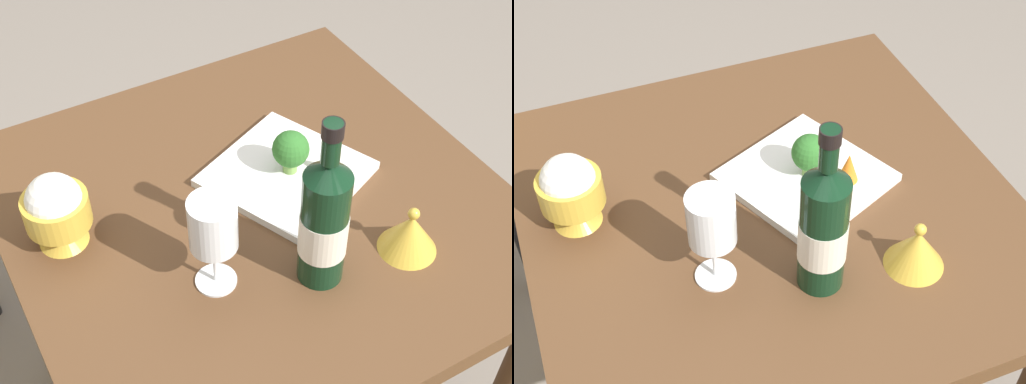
# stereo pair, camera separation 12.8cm
# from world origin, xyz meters

# --- Properties ---
(dining_table) EXTENTS (0.86, 0.86, 0.73)m
(dining_table) POSITION_xyz_m (0.00, 0.00, 0.64)
(dining_table) COLOR brown
(dining_table) RESTS_ON ground_plane
(wine_bottle) EXTENTS (0.08, 0.08, 0.31)m
(wine_bottle) POSITION_xyz_m (-0.01, 0.19, 0.85)
(wine_bottle) COLOR black
(wine_bottle) RESTS_ON dining_table
(wine_glass) EXTENTS (0.08, 0.08, 0.18)m
(wine_glass) POSITION_xyz_m (0.14, 0.12, 0.86)
(wine_glass) COLOR white
(wine_glass) RESTS_ON dining_table
(rice_bowl) EXTENTS (0.11, 0.11, 0.14)m
(rice_bowl) POSITION_xyz_m (0.33, -0.08, 0.80)
(rice_bowl) COLOR gold
(rice_bowl) RESTS_ON dining_table
(rice_bowl_lid) EXTENTS (0.10, 0.10, 0.09)m
(rice_bowl_lid) POSITION_xyz_m (-0.17, 0.22, 0.77)
(rice_bowl_lid) COLOR gold
(rice_bowl_lid) RESTS_ON dining_table
(serving_plate) EXTENTS (0.33, 0.33, 0.02)m
(serving_plate) POSITION_xyz_m (-0.08, -0.03, 0.74)
(serving_plate) COLOR white
(serving_plate) RESTS_ON dining_table
(broccoli_floret) EXTENTS (0.07, 0.07, 0.09)m
(broccoli_floret) POSITION_xyz_m (-0.09, -0.03, 0.80)
(broccoli_floret) COLOR #729E4C
(broccoli_floret) RESTS_ON serving_plate
(carrot_garnish_left) EXTENTS (0.04, 0.04, 0.06)m
(carrot_garnish_left) POSITION_xyz_m (-0.15, 0.01, 0.77)
(carrot_garnish_left) COLOR orange
(carrot_garnish_left) RESTS_ON serving_plate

